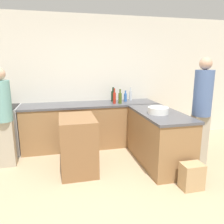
# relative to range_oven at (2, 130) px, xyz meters

# --- Properties ---
(ground_plane) EXTENTS (14.00, 14.00, 0.00)m
(ground_plane) POSITION_rel_range_oven_xyz_m (1.72, -2.03, -0.46)
(ground_plane) COLOR tan
(wall_back) EXTENTS (8.00, 0.06, 2.70)m
(wall_back) POSITION_rel_range_oven_xyz_m (1.72, 0.35, 0.89)
(wall_back) COLOR silver
(wall_back) RESTS_ON ground_plane
(counter_back) EXTENTS (2.76, 0.69, 0.91)m
(counter_back) POSITION_rel_range_oven_xyz_m (1.72, -0.01, -0.00)
(counter_back) COLOR olive
(counter_back) RESTS_ON ground_plane
(counter_peninsula) EXTENTS (0.69, 1.48, 0.91)m
(counter_peninsula) POSITION_rel_range_oven_xyz_m (2.76, -1.06, -0.00)
(counter_peninsula) COLOR olive
(counter_peninsula) RESTS_ON ground_plane
(range_oven) EXTENTS (0.67, 0.65, 0.92)m
(range_oven) POSITION_rel_range_oven_xyz_m (0.00, 0.00, 0.00)
(range_oven) COLOR #ADADB2
(range_oven) RESTS_ON ground_plane
(island_table) EXTENTS (0.56, 0.82, 0.89)m
(island_table) POSITION_rel_range_oven_xyz_m (1.37, -1.04, -0.01)
(island_table) COLOR brown
(island_table) RESTS_ON ground_plane
(mixing_bowl) EXTENTS (0.33, 0.33, 0.11)m
(mixing_bowl) POSITION_rel_range_oven_xyz_m (2.68, -1.16, 0.50)
(mixing_bowl) COLOR white
(mixing_bowl) RESTS_ON counter_peninsula
(water_bottle_blue) EXTENTS (0.07, 0.07, 0.24)m
(water_bottle_blue) POSITION_rel_range_oven_xyz_m (2.49, 0.07, 0.54)
(water_bottle_blue) COLOR #386BB7
(water_bottle_blue) RESTS_ON counter_back
(olive_oil_bottle) EXTENTS (0.07, 0.07, 0.30)m
(olive_oil_bottle) POSITION_rel_range_oven_xyz_m (2.31, -0.14, 0.57)
(olive_oil_bottle) COLOR #475B1E
(olive_oil_bottle) RESTS_ON counter_back
(vinegar_bottle_clear) EXTENTS (0.06, 0.06, 0.29)m
(vinegar_bottle_clear) POSITION_rel_range_oven_xyz_m (2.63, 0.15, 0.56)
(vinegar_bottle_clear) COLOR silver
(vinegar_bottle_clear) RESTS_ON counter_back
(hot_sauce_bottle) EXTENTS (0.06, 0.06, 0.31)m
(hot_sauce_bottle) POSITION_rel_range_oven_xyz_m (2.20, -0.13, 0.57)
(hot_sauce_bottle) COLOR red
(hot_sauce_bottle) RESTS_ON counter_back
(wine_bottle_dark) EXTENTS (0.08, 0.08, 0.30)m
(wine_bottle_dark) POSITION_rel_range_oven_xyz_m (2.23, 0.13, 0.57)
(wine_bottle_dark) COLOR black
(wine_bottle_dark) RESTS_ON counter_back
(person_by_range) EXTENTS (0.29, 0.29, 1.66)m
(person_by_range) POSITION_rel_range_oven_xyz_m (0.21, -0.63, 0.46)
(person_by_range) COLOR #ADA38E
(person_by_range) RESTS_ON ground_plane
(person_at_peninsula) EXTENTS (0.30, 0.30, 1.82)m
(person_at_peninsula) POSITION_rel_range_oven_xyz_m (3.40, -1.30, 0.54)
(person_at_peninsula) COLOR #ADA38E
(person_at_peninsula) RESTS_ON ground_plane
(paper_bag) EXTENTS (0.30, 0.22, 0.37)m
(paper_bag) POSITION_rel_range_oven_xyz_m (2.86, -1.96, -0.27)
(paper_bag) COLOR tan
(paper_bag) RESTS_ON ground_plane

